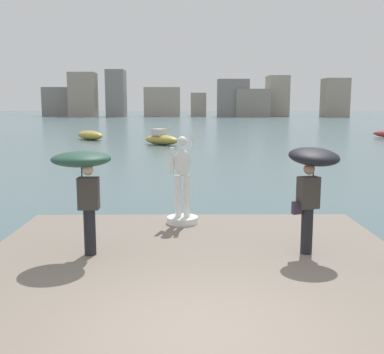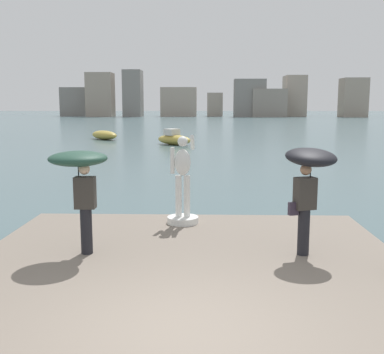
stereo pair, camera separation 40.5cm
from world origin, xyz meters
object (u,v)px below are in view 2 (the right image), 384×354
(boat_near, at_px, (104,135))
(boat_far, at_px, (174,139))
(statue_white_figure, at_px, (183,190))
(onlooker_right, at_px, (309,172))
(onlooker_left, at_px, (80,170))

(boat_near, relative_size, boat_far, 1.07)
(statue_white_figure, xyz_separation_m, onlooker_right, (2.46, -2.27, 0.77))
(onlooker_left, xyz_separation_m, onlooker_right, (4.26, 0.07, -0.03))
(onlooker_left, distance_m, onlooker_right, 4.27)
(onlooker_left, bearing_deg, boat_far, 90.46)
(statue_white_figure, relative_size, onlooker_right, 1.03)
(onlooker_right, height_order, boat_near, onlooker_right)
(statue_white_figure, height_order, onlooker_right, statue_white_figure)
(onlooker_right, xyz_separation_m, boat_near, (-11.39, 34.59, -1.55))
(onlooker_right, distance_m, boat_near, 36.44)
(onlooker_left, relative_size, boat_near, 0.52)
(onlooker_right, xyz_separation_m, boat_far, (-4.50, 29.04, -1.50))
(onlooker_left, bearing_deg, onlooker_right, 0.94)
(statue_white_figure, xyz_separation_m, onlooker_left, (-1.81, -2.34, 0.80))
(onlooker_left, distance_m, boat_far, 29.15)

